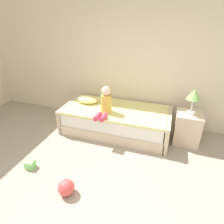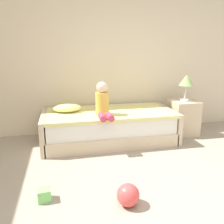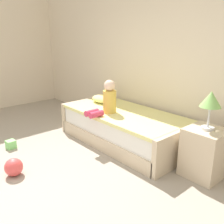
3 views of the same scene
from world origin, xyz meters
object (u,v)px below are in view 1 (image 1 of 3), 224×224
object	(u,v)px
nightstand	(187,128)
toy_ball	(66,188)
bed	(116,120)
toy_block	(30,165)
child_figure	(105,103)
pillow	(88,100)
table_lamp	(194,96)

from	to	relation	value
nightstand	toy_ball	bearing A→B (deg)	-130.97
bed	nightstand	size ratio (longest dim) A/B	3.52
toy_block	toy_ball	bearing A→B (deg)	-17.46
child_figure	toy_block	xyz separation A→B (m)	(-0.81, -1.22, -0.64)
bed	child_figure	distance (m)	0.53
pillow	table_lamp	bearing A→B (deg)	-1.80
bed	child_figure	size ratio (longest dim) A/B	4.14
nightstand	pillow	world-z (taller)	pillow
child_figure	toy_ball	size ratio (longest dim) A/B	2.31
child_figure	nightstand	bearing A→B (deg)	10.14
child_figure	toy_ball	world-z (taller)	child_figure
table_lamp	toy_block	bearing A→B (deg)	-147.04
pillow	bed	bearing A→B (deg)	-8.73
toy_ball	toy_block	world-z (taller)	toy_ball
table_lamp	toy_ball	xyz separation A→B (m)	(-1.51, -1.74, -0.83)
child_figure	toy_ball	bearing A→B (deg)	-90.83
table_lamp	toy_block	size ratio (longest dim) A/B	3.58
table_lamp	nightstand	bearing A→B (deg)	0.00
table_lamp	toy_ball	bearing A→B (deg)	-130.97
table_lamp	pillow	bearing A→B (deg)	178.20
table_lamp	pillow	xyz separation A→B (m)	(-2.00, 0.06, -0.37)
nightstand	toy_block	xyz separation A→B (m)	(-2.30, -1.49, -0.24)
bed	nightstand	xyz separation A→B (m)	(1.35, 0.04, 0.05)
nightstand	table_lamp	bearing A→B (deg)	0.00
child_figure	toy_block	bearing A→B (deg)	-123.49
toy_ball	toy_block	distance (m)	0.83
toy_block	bed	bearing A→B (deg)	56.92
child_figure	pillow	size ratio (longest dim) A/B	1.16
nightstand	table_lamp	xyz separation A→B (m)	(0.00, 0.00, 0.64)
bed	toy_block	distance (m)	1.74
nightstand	toy_block	size ratio (longest dim) A/B	4.77
bed	toy_ball	distance (m)	1.71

